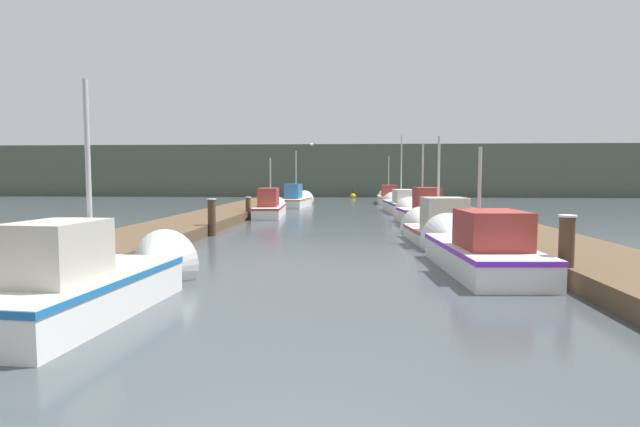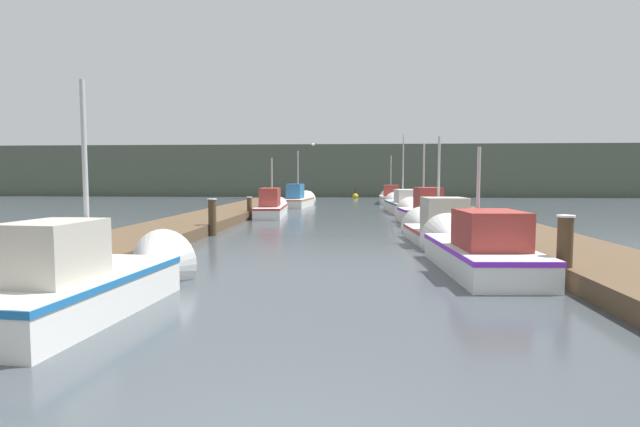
% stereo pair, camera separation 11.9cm
% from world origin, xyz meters
% --- Properties ---
extents(dock_left, '(2.77, 40.00, 0.39)m').
position_xyz_m(dock_left, '(-6.03, 16.00, 0.20)').
color(dock_left, brown).
rests_on(dock_left, ground_plane).
extents(dock_right, '(2.77, 40.00, 0.39)m').
position_xyz_m(dock_right, '(6.03, 16.00, 0.20)').
color(dock_right, brown).
rests_on(dock_right, ground_plane).
extents(distant_shore_ridge, '(120.00, 16.00, 5.37)m').
position_xyz_m(distant_shore_ridge, '(0.00, 55.62, 2.69)').
color(distant_shore_ridge, '#4C5647').
rests_on(distant_shore_ridge, ground_plane).
extents(fishing_boat_0, '(1.91, 4.96, 4.06)m').
position_xyz_m(fishing_boat_0, '(-3.59, 4.48, 0.46)').
color(fishing_boat_0, silver).
rests_on(fishing_boat_0, ground_plane).
extents(fishing_boat_1, '(1.95, 5.52, 3.30)m').
position_xyz_m(fishing_boat_1, '(3.42, 8.60, 0.46)').
color(fishing_boat_1, silver).
rests_on(fishing_boat_1, ground_plane).
extents(fishing_boat_2, '(1.98, 4.85, 4.00)m').
position_xyz_m(fishing_boat_2, '(3.28, 13.33, 0.41)').
color(fishing_boat_2, silver).
rests_on(fishing_boat_2, ground_plane).
extents(fishing_boat_3, '(2.12, 5.40, 4.03)m').
position_xyz_m(fishing_boat_3, '(3.61, 19.30, 0.48)').
color(fishing_boat_3, silver).
rests_on(fishing_boat_3, ground_plane).
extents(fishing_boat_4, '(1.69, 6.01, 3.47)m').
position_xyz_m(fishing_boat_4, '(-3.88, 23.40, 0.48)').
color(fishing_boat_4, silver).
rests_on(fishing_boat_4, ground_plane).
extents(fishing_boat_5, '(1.99, 6.16, 5.04)m').
position_xyz_m(fishing_boat_5, '(3.44, 26.91, 0.46)').
color(fishing_boat_5, silver).
rests_on(fishing_boat_5, ground_plane).
extents(fishing_boat_6, '(2.07, 5.77, 4.34)m').
position_xyz_m(fishing_boat_6, '(-3.36, 31.76, 0.46)').
color(fishing_boat_6, silver).
rests_on(fishing_boat_6, ground_plane).
extents(fishing_boat_7, '(1.80, 5.50, 4.23)m').
position_xyz_m(fishing_boat_7, '(3.40, 36.36, 0.44)').
color(fishing_boat_7, silver).
rests_on(fishing_boat_7, ground_plane).
extents(mooring_piling_0, '(0.33, 0.33, 1.34)m').
position_xyz_m(mooring_piling_0, '(-4.53, 14.27, 0.68)').
color(mooring_piling_0, '#473523').
rests_on(mooring_piling_0, ground_plane).
extents(mooring_piling_1, '(0.33, 0.33, 1.41)m').
position_xyz_m(mooring_piling_1, '(4.67, 6.54, 0.71)').
color(mooring_piling_1, '#473523').
rests_on(mooring_piling_1, ground_plane).
extents(mooring_piling_2, '(0.24, 0.24, 0.98)m').
position_xyz_m(mooring_piling_2, '(4.84, 9.07, 0.50)').
color(mooring_piling_2, '#473523').
rests_on(mooring_piling_2, ground_plane).
extents(mooring_piling_3, '(0.29, 0.29, 1.12)m').
position_xyz_m(mooring_piling_3, '(-4.63, 21.10, 0.57)').
color(mooring_piling_3, '#473523').
rests_on(mooring_piling_3, ground_plane).
extents(channel_buoy, '(0.58, 0.58, 1.08)m').
position_xyz_m(channel_buoy, '(0.63, 45.20, 0.17)').
color(channel_buoy, gold).
rests_on(channel_buoy, ground_plane).
extents(seagull_lead, '(0.54, 0.37, 0.12)m').
position_xyz_m(seagull_lead, '(-1.59, 22.85, 3.80)').
color(seagull_lead, white).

